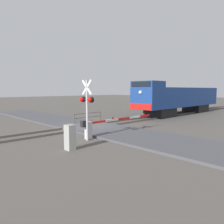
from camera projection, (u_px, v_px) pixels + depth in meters
ground_plane at (90, 127)px, 18.30m from camera, size 160.00×160.00×0.00m
rail_track_left at (85, 126)px, 18.81m from camera, size 0.08×80.00×0.15m
rail_track_right at (95, 128)px, 17.77m from camera, size 0.08×80.00×0.15m
road_surface at (90, 127)px, 18.29m from camera, size 36.00×4.43×0.15m
locomotive at (179, 98)px, 27.97m from camera, size 2.92×16.24×4.06m
crossing_signal at (87, 103)px, 13.43m from camera, size 1.18×0.33×3.78m
crossing_gate at (101, 125)px, 14.69m from camera, size 0.36×6.89×1.23m
utility_cabinet at (70, 137)px, 11.45m from camera, size 0.50×0.43×1.34m
guard_railing at (88, 116)px, 21.02m from camera, size 0.08×3.24×0.95m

